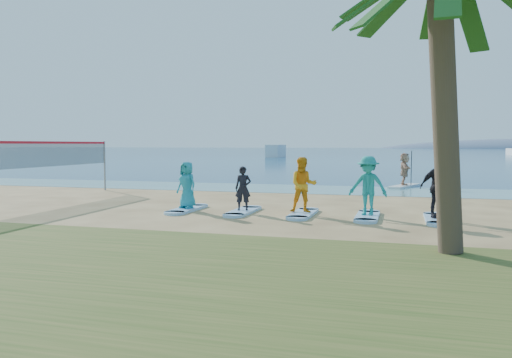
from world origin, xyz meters
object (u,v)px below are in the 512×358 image
(volleyball_net, at_px, (47,155))
(surfboard_0, at_px, (187,209))
(student_2, at_px, (303,185))
(student_1, at_px, (243,188))
(student_4, at_px, (438,187))
(surfboard_1, at_px, (243,211))
(surfboard_4, at_px, (437,219))
(surfboard_3, at_px, (367,216))
(paddleboarder, at_px, (405,169))
(surfboard_2, at_px, (303,214))
(boat_offshore_a, at_px, (276,157))
(paddleboard, at_px, (404,186))
(student_3, at_px, (368,186))
(student_0, at_px, (187,185))

(volleyball_net, relative_size, surfboard_0, 4.13)
(student_2, bearing_deg, student_1, 166.81)
(volleyball_net, height_order, student_4, volleyball_net)
(surfboard_1, xyz_separation_m, surfboard_4, (6.27, 0.00, 0.00))
(surfboard_1, xyz_separation_m, surfboard_3, (4.18, 0.00, 0.00))
(student_2, distance_m, surfboard_4, 4.29)
(surfboard_0, bearing_deg, paddleboarder, 58.49)
(surfboard_0, xyz_separation_m, surfboard_3, (6.27, 0.00, 0.00))
(surfboard_0, relative_size, surfboard_2, 1.00)
(boat_offshore_a, distance_m, surfboard_1, 74.04)
(surfboard_3, bearing_deg, surfboard_0, 180.00)
(student_1, xyz_separation_m, surfboard_4, (6.27, -0.00, -0.80))
(volleyball_net, height_order, paddleboard, volleyball_net)
(paddleboarder, bearing_deg, student_4, -178.92)
(student_1, distance_m, student_2, 2.10)
(student_4, bearing_deg, surfboard_0, 159.00)
(paddleboarder, relative_size, surfboard_1, 0.80)
(surfboard_4, xyz_separation_m, student_4, (0.00, 0.00, 0.99))
(boat_offshore_a, height_order, surfboard_0, boat_offshore_a)
(paddleboard, relative_size, surfboard_2, 1.36)
(paddleboarder, bearing_deg, student_1, 153.06)
(boat_offshore_a, height_order, surfboard_2, boat_offshore_a)
(paddleboarder, xyz_separation_m, student_4, (0.90, -12.18, 0.03))
(surfboard_2, bearing_deg, paddleboarder, 74.91)
(boat_offshore_a, relative_size, student_2, 4.28)
(surfboard_0, bearing_deg, student_3, 0.00)
(student_1, bearing_deg, paddleboard, 53.97)
(surfboard_4, bearing_deg, surfboard_1, 180.00)
(boat_offshore_a, relative_size, student_1, 5.21)
(surfboard_0, distance_m, surfboard_1, 2.09)
(paddleboard, distance_m, student_1, 13.33)
(boat_offshore_a, xyz_separation_m, student_2, (18.85, -72.12, 1.01))
(paddleboard, relative_size, student_0, 1.82)
(paddleboarder, height_order, surfboard_0, paddleboarder)
(volleyball_net, height_order, student_3, volleyball_net)
(surfboard_0, relative_size, surfboard_4, 1.00)
(student_3, bearing_deg, surfboard_2, -170.38)
(surfboard_0, relative_size, student_2, 1.20)
(surfboard_1, bearing_deg, student_3, 0.00)
(volleyball_net, distance_m, paddleboard, 18.13)
(boat_offshore_a, bearing_deg, paddleboarder, -71.78)
(student_2, xyz_separation_m, surfboard_4, (4.18, -0.00, -0.96))
(volleyball_net, bearing_deg, surfboard_1, -9.57)
(paddleboard, relative_size, surfboard_4, 1.36)
(paddleboard, bearing_deg, boat_offshore_a, 131.59)
(paddleboarder, xyz_separation_m, boat_offshore_a, (-22.14, 59.94, -1.00))
(surfboard_2, bearing_deg, student_4, 0.00)
(boat_offshore_a, distance_m, surfboard_0, 73.60)
(student_0, bearing_deg, surfboard_3, 20.05)
(surfboard_1, distance_m, student_2, 2.30)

